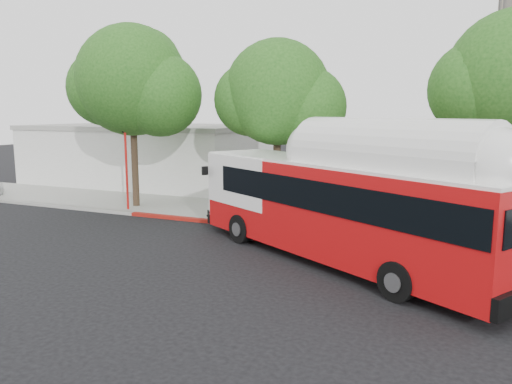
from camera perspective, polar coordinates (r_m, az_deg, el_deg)
ground at (r=18.85m, az=-1.40°, el=-6.92°), size 120.00×120.00×0.00m
sidewalk at (r=24.71m, az=4.94°, el=-2.87°), size 60.00×5.00×0.15m
curb_strip at (r=22.31m, az=2.81°, el=-4.17°), size 60.00×0.30×0.15m
red_curb_segment at (r=23.51m, az=-4.06°, el=-3.47°), size 10.00×0.32×0.16m
street_tree_left at (r=27.31m, az=-13.13°, el=11.86°), size 6.67×5.80×9.74m
street_tree_mid at (r=23.95m, az=3.43°, el=10.81°), size 5.75×5.00×8.62m
low_commercial_bldg at (r=37.45m, az=-11.95°, el=4.30°), size 16.20×10.20×4.25m
transit_bus at (r=17.38m, az=9.56°, el=-2.02°), size 12.98×8.96×4.04m
signal_pole at (r=26.76m, az=-14.58°, el=2.55°), size 0.13×0.42×4.41m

